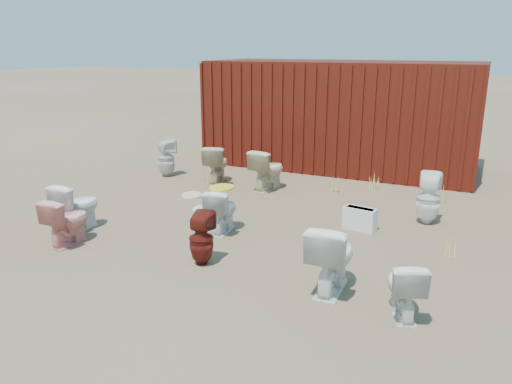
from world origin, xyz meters
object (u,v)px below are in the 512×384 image
at_px(shipping_container, 341,115).
at_px(toilet_front_a, 77,206).
at_px(toilet_back_beige_left, 216,164).
at_px(toilet_back_e, 428,198).
at_px(toilet_back_a, 166,158).
at_px(toilet_back_yellowlid, 222,210).
at_px(toilet_front_maroon, 201,239).
at_px(toilet_front_c, 332,257).
at_px(toilet_front_pink, 67,221).
at_px(loose_tank, 360,219).
at_px(toilet_back_beige_right, 268,170).
at_px(toilet_front_e, 404,287).

distance_m(shipping_container, toilet_front_a, 6.45).
height_order(toilet_back_beige_left, toilet_back_e, toilet_back_e).
xyz_separation_m(toilet_back_a, toilet_back_yellowlid, (2.74, -2.44, -0.06)).
bearing_deg(toilet_front_maroon, toilet_front_c, 174.51).
height_order(toilet_front_pink, loose_tank, toilet_front_pink).
distance_m(toilet_front_maroon, toilet_back_beige_left, 4.03).
bearing_deg(toilet_back_yellowlid, toilet_back_beige_left, -66.37).
height_order(toilet_front_maroon, loose_tank, toilet_front_maroon).
height_order(toilet_back_beige_left, toilet_back_beige_right, toilet_back_beige_right).
relative_size(toilet_back_a, toilet_back_e, 0.97).
distance_m(toilet_back_e, loose_tank, 1.19).
bearing_deg(toilet_front_c, toilet_front_maroon, -1.28).
distance_m(toilet_back_beige_right, toilet_back_e, 3.17).
relative_size(toilet_back_a, loose_tank, 1.61).
bearing_deg(toilet_back_a, toilet_back_beige_right, -154.26).
xyz_separation_m(toilet_front_pink, toilet_front_maroon, (2.09, 0.22, 0.00)).
bearing_deg(toilet_front_a, toilet_front_maroon, 176.64).
xyz_separation_m(toilet_front_a, toilet_back_beige_left, (0.56, 3.31, 0.02)).
height_order(toilet_front_pink, toilet_back_beige_right, toilet_back_beige_right).
bearing_deg(toilet_front_pink, toilet_back_e, -146.38).
relative_size(shipping_container, toilet_front_e, 9.32).
xyz_separation_m(toilet_front_maroon, loose_tank, (1.53, 2.13, -0.18)).
bearing_deg(loose_tank, toilet_back_beige_right, 155.99).
height_order(toilet_front_a, loose_tank, toilet_front_a).
xyz_separation_m(toilet_back_beige_left, toilet_back_yellowlid, (1.49, -2.44, -0.05)).
relative_size(toilet_front_a, toilet_front_e, 1.16).
xyz_separation_m(shipping_container, loose_tank, (1.52, -4.08, -1.02)).
xyz_separation_m(toilet_back_a, toilet_back_beige_left, (1.25, -0.00, -0.01)).
height_order(toilet_front_c, toilet_back_a, toilet_front_c).
height_order(toilet_front_pink, toilet_back_e, toilet_back_e).
relative_size(toilet_front_pink, toilet_front_maroon, 0.99).
bearing_deg(toilet_front_pink, toilet_front_e, 179.38).
xyz_separation_m(shipping_container, toilet_back_yellowlid, (-0.35, -5.06, -0.86)).
bearing_deg(toilet_back_beige_left, toilet_front_e, 122.51).
relative_size(toilet_front_a, toilet_back_a, 0.93).
relative_size(toilet_front_maroon, toilet_front_e, 1.09).
distance_m(toilet_front_maroon, toilet_back_a, 4.73).
bearing_deg(toilet_front_pink, toilet_back_beige_right, -111.39).
relative_size(toilet_back_yellowlid, loose_tank, 1.36).
bearing_deg(toilet_front_e, toilet_front_a, -27.56).
bearing_deg(toilet_back_beige_left, toilet_front_c, 118.17).
xyz_separation_m(toilet_back_beige_right, loose_tank, (2.19, -1.45, -0.23)).
bearing_deg(toilet_front_c, toilet_front_e, 162.73).
distance_m(toilet_front_e, loose_tank, 2.56).
distance_m(toilet_front_e, toilet_back_beige_left, 5.81).
distance_m(toilet_front_c, toilet_back_beige_right, 4.27).
xyz_separation_m(shipping_container, toilet_front_pink, (-2.10, -6.43, -0.85)).
xyz_separation_m(toilet_front_a, toilet_back_e, (4.81, 2.59, 0.04)).
bearing_deg(toilet_back_beige_left, toilet_front_a, 63.73).
bearing_deg(toilet_front_a, toilet_back_beige_left, -96.16).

